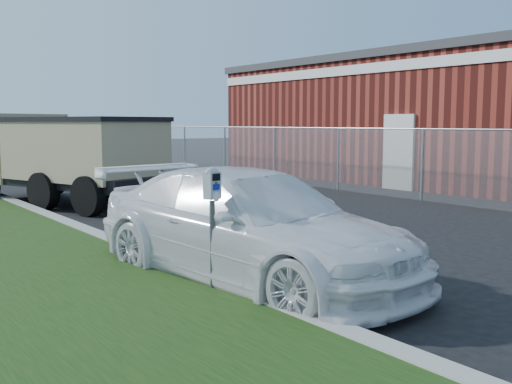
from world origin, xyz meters
TOP-DOWN VIEW (x-y plane):
  - ground at (0.00, 0.00)m, footprint 120.00×120.00m
  - chainlink_fence at (6.00, 7.00)m, footprint 0.06×30.06m
  - brick_building at (12.00, 8.00)m, footprint 9.20×14.20m
  - parking_meter at (-2.80, -0.09)m, footprint 0.21×0.17m
  - white_wagon at (-1.99, 0.34)m, footprint 2.54×4.95m
  - dump_truck at (-1.51, 8.91)m, footprint 3.69×5.90m

SIDE VIEW (x-z plane):
  - ground at x=0.00m, z-range 0.00..0.00m
  - white_wagon at x=-1.99m, z-range 0.00..1.37m
  - parking_meter at x=-2.80m, z-range 0.43..1.77m
  - dump_truck at x=-1.51m, z-range 0.14..2.31m
  - chainlink_fence at x=6.00m, z-range -13.74..16.26m
  - brick_building at x=12.00m, z-range 0.04..4.21m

